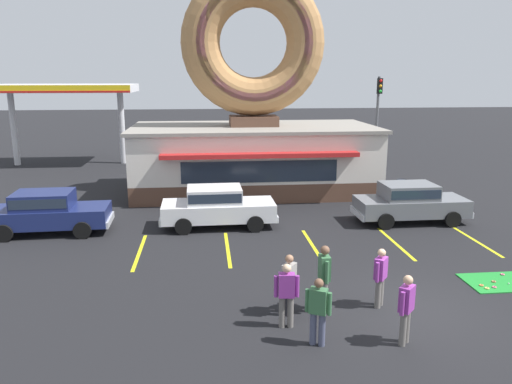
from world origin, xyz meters
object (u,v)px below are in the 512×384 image
(pedestrian_beanie_man, at_px, (286,293))
(traffic_light_pole, at_px, (378,112))
(pedestrian_clipboard_woman, at_px, (318,309))
(car_navy, at_px, (47,211))
(trash_bin, at_px, (402,189))
(pedestrian_leather_jacket_man, at_px, (406,307))
(car_white, at_px, (217,205))
(pedestrian_crossing_woman, at_px, (324,275))
(pedestrian_blue_sweater_man, at_px, (289,282))
(pedestrian_hooded_kid, at_px, (380,275))
(golf_ball, at_px, (509,283))
(car_grey, at_px, (410,201))

(pedestrian_beanie_man, bearing_deg, traffic_light_pole, 65.30)
(traffic_light_pole, bearing_deg, pedestrian_clipboard_woman, -112.32)
(pedestrian_beanie_man, bearing_deg, car_navy, 133.82)
(pedestrian_beanie_man, height_order, trash_bin, pedestrian_beanie_man)
(trash_bin, xyz_separation_m, traffic_light_pole, (0.95, 6.66, 3.21))
(pedestrian_leather_jacket_man, bearing_deg, car_white, 112.68)
(car_white, bearing_deg, pedestrian_crossing_woman, -71.88)
(car_navy, xyz_separation_m, traffic_light_pole, (16.36, 10.42, 2.84))
(traffic_light_pole, bearing_deg, pedestrian_blue_sweater_man, -115.04)
(pedestrian_hooded_kid, distance_m, trash_bin, 12.16)
(pedestrian_hooded_kid, height_order, pedestrian_clipboard_woman, pedestrian_clipboard_woman)
(car_navy, distance_m, car_white, 6.42)
(pedestrian_beanie_man, relative_size, traffic_light_pole, 0.27)
(pedestrian_leather_jacket_man, bearing_deg, golf_ball, 33.21)
(car_white, bearing_deg, golf_ball, -38.89)
(trash_bin, bearing_deg, car_white, -158.20)
(golf_ball, relative_size, pedestrian_crossing_woman, 0.02)
(car_grey, relative_size, car_navy, 0.99)
(car_grey, height_order, pedestrian_clipboard_woman, car_grey)
(pedestrian_clipboard_woman, bearing_deg, pedestrian_leather_jacket_man, -4.58)
(golf_ball, xyz_separation_m, pedestrian_hooded_kid, (-4.16, -0.91, 0.81))
(pedestrian_leather_jacket_man, height_order, trash_bin, pedestrian_leather_jacket_man)
(pedestrian_crossing_woman, height_order, trash_bin, pedestrian_crossing_woman)
(traffic_light_pole, bearing_deg, car_white, -134.10)
(car_white, bearing_deg, car_navy, -178.61)
(pedestrian_leather_jacket_man, bearing_deg, trash_bin, 68.52)
(pedestrian_hooded_kid, bearing_deg, pedestrian_clipboard_woman, -139.73)
(golf_ball, bearing_deg, pedestrian_crossing_woman, -169.80)
(pedestrian_crossing_woman, distance_m, trash_bin, 12.94)
(trash_bin, bearing_deg, traffic_light_pole, 81.85)
(trash_bin, bearing_deg, pedestrian_leather_jacket_man, -111.48)
(pedestrian_crossing_woman, bearing_deg, car_navy, 140.15)
(pedestrian_clipboard_woman, distance_m, pedestrian_beanie_man, 1.04)
(car_grey, xyz_separation_m, car_navy, (-14.23, -0.01, 0.00))
(pedestrian_clipboard_woman, bearing_deg, car_grey, 57.07)
(car_grey, relative_size, pedestrian_hooded_kid, 2.91)
(pedestrian_clipboard_woman, relative_size, trash_bin, 1.61)
(traffic_light_pole, bearing_deg, trash_bin, -98.15)
(pedestrian_hooded_kid, distance_m, pedestrian_crossing_woman, 1.51)
(pedestrian_blue_sweater_man, distance_m, pedestrian_leather_jacket_man, 2.87)
(pedestrian_beanie_man, distance_m, pedestrian_crossing_woman, 1.30)
(car_white, distance_m, pedestrian_beanie_man, 8.42)
(pedestrian_leather_jacket_man, distance_m, traffic_light_pole, 20.70)
(golf_ball, distance_m, pedestrian_blue_sweater_man, 6.70)
(golf_ball, xyz_separation_m, pedestrian_clipboard_woman, (-6.17, -2.62, 0.81))
(golf_ball, height_order, pedestrian_hooded_kid, pedestrian_hooded_kid)
(pedestrian_clipboard_woman, bearing_deg, pedestrian_beanie_man, 122.55)
(car_white, distance_m, trash_bin, 9.69)
(car_grey, xyz_separation_m, pedestrian_beanie_man, (-6.41, -8.16, 0.00))
(car_navy, relative_size, pedestrian_crossing_woman, 2.64)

